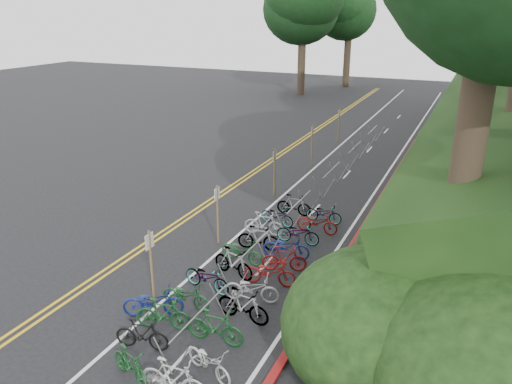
# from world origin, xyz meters

# --- Properties ---
(ground) EXTENTS (120.00, 120.00, 0.00)m
(ground) POSITION_xyz_m (0.00, 0.00, 0.00)
(ground) COLOR black
(ground) RESTS_ON ground
(road_markings) EXTENTS (7.47, 80.00, 0.01)m
(road_markings) POSITION_xyz_m (0.63, 10.10, 0.00)
(road_markings) COLOR gold
(road_markings) RESTS_ON ground
(red_curb) EXTENTS (0.25, 28.00, 0.10)m
(red_curb) POSITION_xyz_m (5.70, 12.00, 0.05)
(red_curb) COLOR maroon
(red_curb) RESTS_ON ground
(bike_rack_front) EXTENTS (1.09, 3.15, 1.07)m
(bike_rack_front) POSITION_xyz_m (3.27, -0.95, 0.80)
(bike_rack_front) COLOR gray
(bike_rack_front) RESTS_ON ground
(bike_racks_rest) EXTENTS (1.14, 23.00, 1.17)m
(bike_racks_rest) POSITION_xyz_m (3.00, 13.00, 0.85)
(bike_racks_rest) COLOR gray
(bike_racks_rest) RESTS_ON ground
(signpost_near) EXTENTS (0.08, 0.40, 2.75)m
(signpost_near) POSITION_xyz_m (1.03, -0.05, 1.56)
(signpost_near) COLOR brown
(signpost_near) RESTS_ON ground
(signposts_rest) EXTENTS (0.08, 18.40, 2.50)m
(signposts_rest) POSITION_xyz_m (0.60, 14.00, 1.43)
(signposts_rest) COLOR brown
(signposts_rest) RESTS_ON ground
(bike_front) EXTENTS (1.45, 1.98, 0.99)m
(bike_front) POSITION_xyz_m (1.21, -0.36, 0.50)
(bike_front) COLOR navy
(bike_front) RESTS_ON ground
(bike_valet) EXTENTS (3.27, 13.90, 1.10)m
(bike_valet) POSITION_xyz_m (3.01, 2.89, 0.49)
(bike_valet) COLOR #144C1E
(bike_valet) RESTS_ON ground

